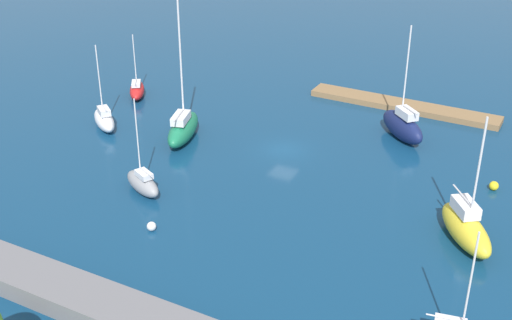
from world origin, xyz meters
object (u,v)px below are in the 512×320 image
sailboat_green_near_pier (183,128)px  sailboat_red_west_end (137,90)px  pier_dock (403,106)px  mooring_buoy_yellow (494,186)px  sailboat_navy_off_beacon (403,126)px  mooring_buoy_white (152,226)px  sailboat_yellow_along_channel (466,227)px  sailboat_white_by_breakwater (104,119)px  sailboat_gray_far_south (143,183)px

sailboat_green_near_pier → sailboat_red_west_end: sailboat_green_near_pier is taller
pier_dock → sailboat_red_west_end: 30.16m
sailboat_green_near_pier → sailboat_red_west_end: size_ratio=1.94×
sailboat_green_near_pier → mooring_buoy_yellow: sailboat_green_near_pier is taller
sailboat_navy_off_beacon → sailboat_green_near_pier: 21.88m
mooring_buoy_white → pier_dock: bearing=-106.7°
sailboat_green_near_pier → sailboat_yellow_along_channel: sailboat_green_near_pier is taller
mooring_buoy_yellow → mooring_buoy_white: bearing=40.7°
sailboat_green_near_pier → sailboat_yellow_along_channel: bearing=-117.1°
sailboat_yellow_along_channel → sailboat_red_west_end: (39.98, -12.17, -0.45)m
sailboat_white_by_breakwater → sailboat_gray_far_south: size_ratio=1.03×
sailboat_navy_off_beacon → sailboat_green_near_pier: (19.16, 10.56, -0.13)m
sailboat_green_near_pier → sailboat_yellow_along_channel: size_ratio=1.34×
sailboat_red_west_end → sailboat_yellow_along_channel: bearing=-140.8°
sailboat_white_by_breakwater → mooring_buoy_yellow: (-38.08, -5.74, -0.59)m
sailboat_navy_off_beacon → sailboat_gray_far_south: 26.64m
mooring_buoy_white → sailboat_gray_far_south: bearing=-47.4°
mooring_buoy_white → sailboat_yellow_along_channel: bearing=-155.6°
pier_dock → sailboat_yellow_along_channel: (-11.94, 23.27, 0.98)m
mooring_buoy_yellow → sailboat_white_by_breakwater: bearing=8.6°
pier_dock → mooring_buoy_white: 34.67m
pier_dock → sailboat_gray_far_south: bearing=63.7°
pier_dock → sailboat_green_near_pier: sailboat_green_near_pier is taller
sailboat_white_by_breakwater → mooring_buoy_white: bearing=176.8°
mooring_buoy_yellow → sailboat_red_west_end: bearing=-4.1°
sailboat_red_west_end → mooring_buoy_white: (-18.06, 22.11, -0.48)m
sailboat_red_west_end → mooring_buoy_yellow: bearing=-127.9°
sailboat_red_west_end → pier_dock: bearing=-102.2°
pier_dock → sailboat_green_near_pier: (16.97, 18.19, 0.96)m
sailboat_gray_far_south → sailboat_red_west_end: 22.41m
sailboat_gray_far_south → mooring_buoy_yellow: sailboat_gray_far_south is taller
sailboat_red_west_end → mooring_buoy_yellow: 40.53m
pier_dock → sailboat_red_west_end: sailboat_red_west_end is taller
pier_dock → sailboat_green_near_pier: bearing=47.0°
sailboat_navy_off_beacon → pier_dock: bearing=-32.1°
sailboat_navy_off_beacon → sailboat_gray_far_south: (16.34, 21.04, -0.48)m
sailboat_white_by_breakwater → sailboat_red_west_end: sailboat_white_by_breakwater is taller
sailboat_white_by_breakwater → pier_dock: bearing=-105.1°
sailboat_gray_far_south → mooring_buoy_white: bearing=157.4°
sailboat_gray_far_south → mooring_buoy_white: 6.18m
sailboat_green_near_pier → mooring_buoy_white: sailboat_green_near_pier is taller
pier_dock → sailboat_yellow_along_channel: size_ratio=1.99×
pier_dock → sailboat_yellow_along_channel: sailboat_yellow_along_channel is taller
mooring_buoy_yellow → sailboat_green_near_pier: bearing=8.1°
sailboat_white_by_breakwater → sailboat_green_near_pier: bearing=-132.6°
pier_dock → mooring_buoy_white: (9.98, 33.20, 0.05)m
pier_dock → mooring_buoy_white: size_ratio=28.28×
sailboat_white_by_breakwater → sailboat_navy_off_beacon: 30.40m
sailboat_yellow_along_channel → mooring_buoy_white: size_ratio=14.20×
sailboat_navy_off_beacon → sailboat_white_by_breakwater: bearing=65.3°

